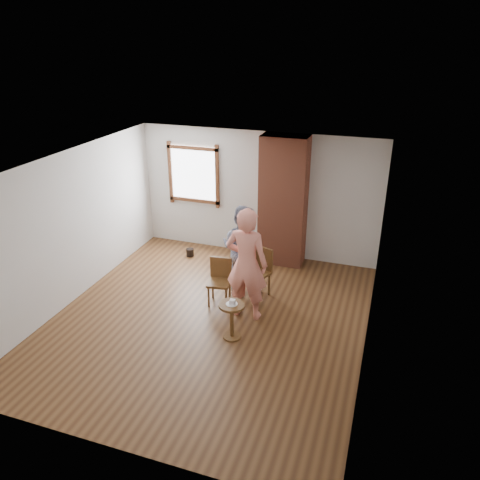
% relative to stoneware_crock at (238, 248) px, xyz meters
% --- Properties ---
extents(ground, '(5.50, 5.50, 0.00)m').
position_rel_stoneware_crock_xyz_m(ground, '(0.30, -2.40, -0.21)').
color(ground, brown).
rests_on(ground, ground).
extents(room_shell, '(5.04, 5.52, 2.62)m').
position_rel_stoneware_crock_xyz_m(room_shell, '(0.24, -1.79, 1.60)').
color(room_shell, silver).
rests_on(room_shell, ground).
extents(brick_chimney, '(0.90, 0.50, 2.60)m').
position_rel_stoneware_crock_xyz_m(brick_chimney, '(0.90, 0.10, 1.09)').
color(brick_chimney, '#B05A3E').
rests_on(brick_chimney, ground).
extents(stoneware_crock, '(0.43, 0.43, 0.42)m').
position_rel_stoneware_crock_xyz_m(stoneware_crock, '(0.00, 0.00, 0.00)').
color(stoneware_crock, '#BEAE89').
rests_on(stoneware_crock, ground).
extents(dark_pot, '(0.21, 0.21, 0.16)m').
position_rel_stoneware_crock_xyz_m(dark_pot, '(-0.98, -0.29, -0.13)').
color(dark_pot, black).
rests_on(dark_pot, ground).
extents(dining_chair_left, '(0.43, 0.43, 0.81)m').
position_rel_stoneware_crock_xyz_m(dining_chair_left, '(0.27, -1.78, 0.24)').
color(dining_chair_left, brown).
rests_on(dining_chair_left, ground).
extents(dining_chair_right, '(0.54, 0.54, 0.90)m').
position_rel_stoneware_crock_xyz_m(dining_chair_right, '(0.84, -1.33, 0.29)').
color(dining_chair_right, brown).
rests_on(dining_chair_right, ground).
extents(side_table, '(0.40, 0.40, 0.60)m').
position_rel_stoneware_crock_xyz_m(side_table, '(0.82, -2.72, 0.19)').
color(side_table, brown).
rests_on(side_table, ground).
extents(cake_plate, '(0.18, 0.18, 0.01)m').
position_rel_stoneware_crock_xyz_m(cake_plate, '(0.82, -2.72, 0.39)').
color(cake_plate, white).
rests_on(cake_plate, side_table).
extents(cake_slice, '(0.08, 0.07, 0.06)m').
position_rel_stoneware_crock_xyz_m(cake_slice, '(0.83, -2.72, 0.43)').
color(cake_slice, white).
rests_on(cake_slice, cake_plate).
extents(man, '(0.89, 0.74, 1.62)m').
position_rel_stoneware_crock_xyz_m(man, '(0.49, -1.23, 0.60)').
color(man, '#121634').
rests_on(man, ground).
extents(person_pink, '(0.70, 0.47, 1.91)m').
position_rel_stoneware_crock_xyz_m(person_pink, '(0.84, -2.05, 0.74)').
color(person_pink, '#F28C79').
rests_on(person_pink, ground).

